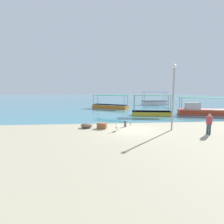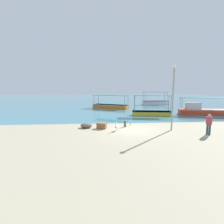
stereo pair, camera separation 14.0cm
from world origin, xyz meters
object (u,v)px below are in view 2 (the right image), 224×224
(fishing_boat_near_left, at_px, (152,112))
(cargo_crate, at_px, (102,126))
(mooring_bollard, at_px, (125,123))
(fishing_boat_outer, at_px, (203,110))
(fisherman_standing, at_px, (209,124))
(fishing_boat_far_left, at_px, (155,102))
(net_pile, at_px, (86,125))
(pelican, at_px, (117,127))
(glass_bottle, at_px, (130,124))
(lamp_post, at_px, (173,94))
(fishing_boat_near_right, at_px, (111,105))

(fishing_boat_near_left, relative_size, cargo_crate, 6.38)
(mooring_bollard, bearing_deg, cargo_crate, -166.72)
(fishing_boat_outer, relative_size, fisherman_standing, 4.25)
(fishing_boat_far_left, bearing_deg, fishing_boat_near_left, -109.64)
(mooring_bollard, distance_m, cargo_crate, 2.33)
(mooring_bollard, xyz_separation_m, cargo_crate, (-2.26, -0.53, -0.08))
(fishing_boat_far_left, bearing_deg, fisherman_standing, -99.22)
(mooring_bollard, bearing_deg, fisherman_standing, -28.22)
(mooring_bollard, xyz_separation_m, net_pile, (-3.71, -0.09, -0.12))
(pelican, height_order, glass_bottle, pelican)
(fishing_boat_far_left, height_order, glass_bottle, fishing_boat_far_left)
(lamp_post, distance_m, mooring_bollard, 5.15)
(fishing_boat_near_right, bearing_deg, net_pile, -101.91)
(fishing_boat_near_left, height_order, mooring_bollard, fishing_boat_near_left)
(fisherman_standing, bearing_deg, fishing_boat_outer, 60.24)
(fishing_boat_near_left, distance_m, net_pile, 10.99)
(fishing_boat_near_left, distance_m, glass_bottle, 7.20)
(fishing_boat_far_left, distance_m, fishing_boat_outer, 16.17)
(pelican, relative_size, glass_bottle, 2.96)
(fishing_boat_far_left, height_order, pelican, fishing_boat_far_left)
(fishing_boat_far_left, xyz_separation_m, fishing_boat_outer, (1.66, -16.08, 0.06))
(cargo_crate, bearing_deg, fisherman_standing, -18.34)
(fishing_boat_outer, xyz_separation_m, fishing_boat_near_right, (-12.50, 9.14, -0.15))
(fishing_boat_outer, xyz_separation_m, fishing_boat_near_left, (-7.47, -0.18, -0.14))
(fishing_boat_outer, relative_size, glass_bottle, 26.58)
(fishing_boat_near_left, xyz_separation_m, fisherman_standing, (1.50, -10.26, 0.39))
(lamp_post, bearing_deg, fishing_boat_far_left, 75.05)
(glass_bottle, bearing_deg, lamp_post, -38.33)
(pelican, xyz_separation_m, glass_bottle, (1.68, 2.52, -0.27))
(fishing_boat_near_left, height_order, glass_bottle, fishing_boat_near_left)
(fishing_boat_near_right, bearing_deg, fishing_boat_far_left, 32.66)
(mooring_bollard, xyz_separation_m, glass_bottle, (0.71, 0.97, -0.24))
(fishing_boat_far_left, height_order, net_pile, fishing_boat_far_left)
(fisherman_standing, xyz_separation_m, net_pile, (-9.97, 3.27, -0.68))
(fishing_boat_far_left, distance_m, cargo_crate, 26.95)
(fishing_boat_near_right, xyz_separation_m, mooring_bollard, (0.27, -16.21, -0.15))
(fishing_boat_far_left, height_order, lamp_post, lamp_post)
(fishing_boat_outer, height_order, glass_bottle, fishing_boat_outer)
(mooring_bollard, bearing_deg, net_pile, -178.59)
(pelican, bearing_deg, lamp_post, -0.62)
(fisherman_standing, bearing_deg, fishing_boat_far_left, 80.78)
(fishing_boat_far_left, xyz_separation_m, mooring_bollard, (-10.57, -23.16, -0.24))
(fishing_boat_far_left, height_order, mooring_bollard, fishing_boat_far_left)
(lamp_post, bearing_deg, net_pile, 168.84)
(mooring_bollard, height_order, cargo_crate, mooring_bollard)
(fishing_boat_near_right, relative_size, glass_bottle, 25.57)
(fishing_boat_near_right, xyz_separation_m, pelican, (-0.71, -17.76, -0.13))
(fishing_boat_near_right, distance_m, fisherman_standing, 20.64)
(pelican, bearing_deg, fishing_boat_near_left, 55.79)
(fishing_boat_outer, xyz_separation_m, fisherman_standing, (-5.97, -10.44, 0.26))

